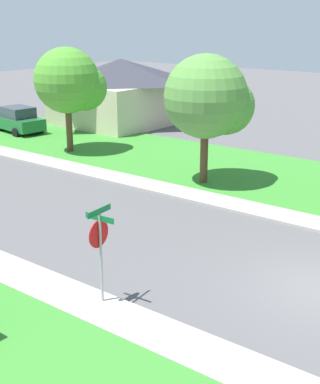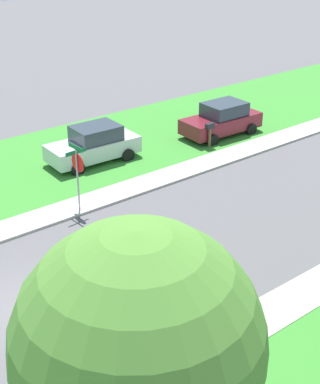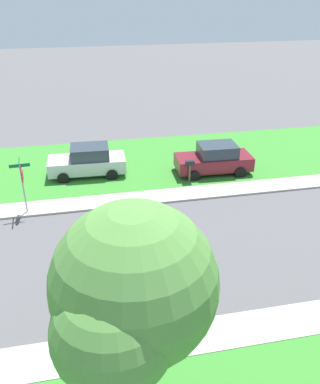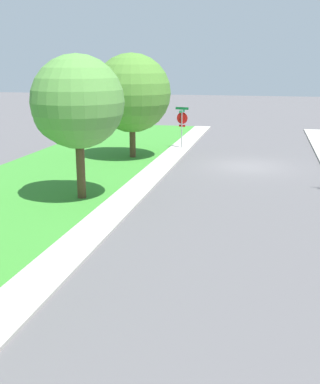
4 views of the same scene
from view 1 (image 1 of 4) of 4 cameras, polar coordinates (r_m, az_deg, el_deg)
sidewalk_east at (r=25.69m, az=-4.65°, el=1.54°), size 1.40×56.00×0.10m
lawn_east at (r=29.24m, az=1.45°, el=3.66°), size 8.00×56.00×0.08m
stop_sign_far_corner at (r=14.02m, az=-6.50°, el=-5.11°), size 0.92×0.92×2.77m
car_green_near_corner at (r=37.03m, az=-15.08°, el=7.48°), size 2.48×4.51×1.76m
tree_across_left at (r=24.16m, az=5.48°, el=9.89°), size 4.03×3.75×5.94m
tree_corner_large at (r=30.44m, az=-9.51°, el=11.51°), size 3.90×3.63×5.90m
house_right_setback at (r=39.18m, az=-4.19°, el=10.85°), size 9.33×8.19×4.60m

